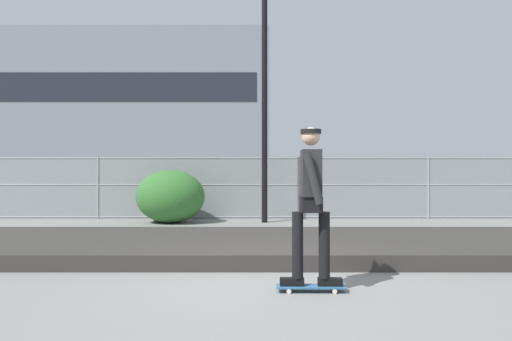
{
  "coord_description": "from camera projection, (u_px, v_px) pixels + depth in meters",
  "views": [
    {
      "loc": [
        -0.22,
        -5.7,
        1.38
      ],
      "look_at": [
        -0.18,
        3.78,
        1.42
      ],
      "focal_mm": 32.77,
      "sensor_mm": 36.0,
      "label": 1
    }
  ],
  "objects": [
    {
      "name": "shrub_center",
      "position": [
        168.0,
        196.0,
        12.77
      ],
      "size": [
        1.88,
        1.54,
        1.45
      ],
      "color": "#336B2D",
      "rests_on": "ground_plane"
    },
    {
      "name": "skater",
      "position": [
        309.0,
        195.0,
        5.41
      ],
      "size": [
        0.72,
        0.58,
        1.84
      ],
      "color": "black",
      "rests_on": "skateboard"
    },
    {
      "name": "gravel_berm",
      "position": [
        266.0,
        245.0,
        8.15
      ],
      "size": [
        14.37,
        3.41,
        0.24
      ],
      "primitive_type": "cube",
      "color": "#33302D",
      "rests_on": "ground_plane"
    },
    {
      "name": "parked_car_near",
      "position": [
        85.0,
        188.0,
        15.92
      ],
      "size": [
        4.54,
        2.24,
        1.66
      ],
      "color": "black",
      "rests_on": "ground_plane"
    },
    {
      "name": "chain_fence",
      "position": [
        261.0,
        188.0,
        13.85
      ],
      "size": [
        19.7,
        0.06,
        1.85
      ],
      "color": "gray",
      "rests_on": "ground_plane"
    },
    {
      "name": "shrub_left",
      "position": [
        161.0,
        207.0,
        13.22
      ],
      "size": [
        1.02,
        0.83,
        0.79
      ],
      "color": "#2D5B28",
      "rests_on": "ground_plane"
    },
    {
      "name": "street_lamp",
      "position": [
        263.0,
        66.0,
        12.95
      ],
      "size": [
        0.44,
        0.44,
        7.0
      ],
      "color": "black",
      "rests_on": "ground_plane"
    },
    {
      "name": "library_building",
      "position": [
        126.0,
        116.0,
        46.39
      ],
      "size": [
        27.79,
        13.21,
        14.03
      ],
      "color": "slate",
      "rests_on": "ground_plane"
    },
    {
      "name": "skateboard",
      "position": [
        309.0,
        287.0,
        5.4
      ],
      "size": [
        0.8,
        0.22,
        0.07
      ],
      "color": "#2D608C",
      "rests_on": "ground_plane"
    },
    {
      "name": "ground_plane",
      "position": [
        272.0,
        286.0,
        5.7
      ],
      "size": [
        120.0,
        120.0,
        0.0
      ],
      "primitive_type": "plane",
      "color": "slate"
    }
  ]
}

